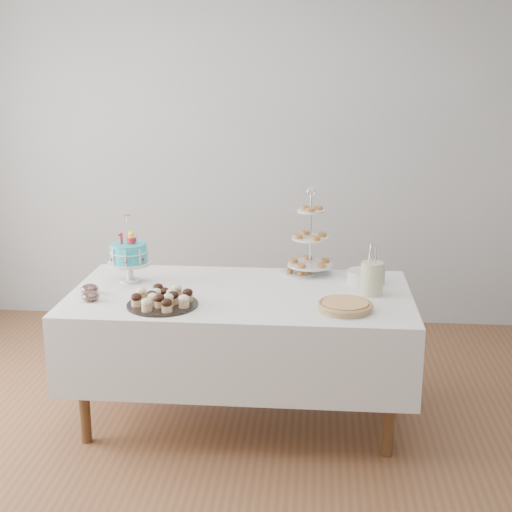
# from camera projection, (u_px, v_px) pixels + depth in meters

# --- Properties ---
(floor) EXTENTS (5.00, 5.00, 0.00)m
(floor) POSITION_uv_depth(u_px,v_px,m) (236.00, 441.00, 3.94)
(floor) COLOR brown
(floor) RESTS_ON ground
(walls) EXTENTS (5.04, 4.04, 2.70)m
(walls) POSITION_uv_depth(u_px,v_px,m) (234.00, 201.00, 3.58)
(walls) COLOR #989A9D
(walls) RESTS_ON floor
(table) EXTENTS (1.92, 1.02, 0.77)m
(table) POSITION_uv_depth(u_px,v_px,m) (241.00, 330.00, 4.08)
(table) COLOR silver
(table) RESTS_ON floor
(birthday_cake) EXTENTS (0.26, 0.26, 0.40)m
(birthday_cake) POSITION_uv_depth(u_px,v_px,m) (130.00, 264.00, 4.19)
(birthday_cake) COLOR silver
(birthday_cake) RESTS_ON table
(cupcake_tray) EXTENTS (0.38, 0.38, 0.09)m
(cupcake_tray) POSITION_uv_depth(u_px,v_px,m) (162.00, 298.00, 3.79)
(cupcake_tray) COLOR black
(cupcake_tray) RESTS_ON table
(pie) EXTENTS (0.29, 0.29, 0.05)m
(pie) POSITION_uv_depth(u_px,v_px,m) (345.00, 306.00, 3.72)
(pie) COLOR #A47C59
(pie) RESTS_ON table
(tiered_stand) EXTENTS (0.28, 0.28, 0.54)m
(tiered_stand) POSITION_uv_depth(u_px,v_px,m) (310.00, 239.00, 4.32)
(tiered_stand) COLOR silver
(tiered_stand) RESTS_ON table
(plate_stack) EXTENTS (0.20, 0.20, 0.08)m
(plate_stack) POSITION_uv_depth(u_px,v_px,m) (364.00, 277.00, 4.18)
(plate_stack) COLOR silver
(plate_stack) RESTS_ON table
(pastry_plate) EXTENTS (0.22, 0.22, 0.03)m
(pastry_plate) POSITION_uv_depth(u_px,v_px,m) (298.00, 271.00, 4.38)
(pastry_plate) COLOR silver
(pastry_plate) RESTS_ON table
(jam_bowl_a) EXTENTS (0.09, 0.09, 0.06)m
(jam_bowl_a) POSITION_uv_depth(u_px,v_px,m) (91.00, 296.00, 3.87)
(jam_bowl_a) COLOR silver
(jam_bowl_a) RESTS_ON table
(jam_bowl_b) EXTENTS (0.10, 0.10, 0.06)m
(jam_bowl_b) POSITION_uv_depth(u_px,v_px,m) (90.00, 289.00, 3.99)
(jam_bowl_b) COLOR silver
(jam_bowl_b) RESTS_ON table
(utensil_pitcher) EXTENTS (0.14, 0.13, 0.28)m
(utensil_pitcher) POSITION_uv_depth(u_px,v_px,m) (372.00, 277.00, 3.96)
(utensil_pitcher) COLOR #EEE4CE
(utensil_pitcher) RESTS_ON table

